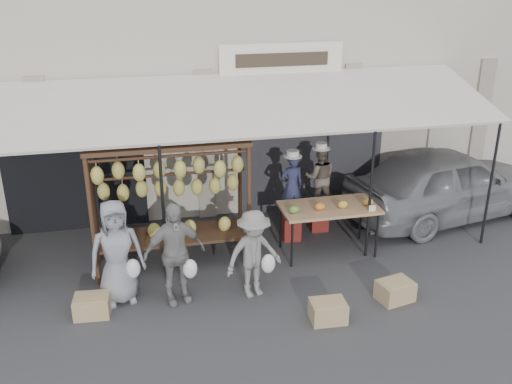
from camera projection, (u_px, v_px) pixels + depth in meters
The scene contains 16 objects.
ground_plane at pixel (240, 309), 8.61m from camera, with size 90.00×90.00×0.00m, color #2D2D30.
shophouse at pixel (184, 19), 13.12m from camera, with size 24.00×6.15×7.30m.
awning at pixel (213, 107), 9.70m from camera, with size 10.00×2.35×2.92m.
banana_rack at pixel (169, 181), 9.25m from camera, with size 2.60×0.90×2.24m.
produce_table at pixel (329, 209), 9.95m from camera, with size 1.70×0.90×1.04m.
vendor_left at pixel (292, 186), 10.39m from camera, with size 0.44×0.29×1.21m, color #252946.
vendor_right at pixel (320, 177), 10.77m from camera, with size 0.59×0.46×1.21m, color brown.
customer_left at pixel (117, 252), 8.53m from camera, with size 0.81×0.53×1.66m, color gray.
customer_mid at pixel (174, 253), 8.53m from camera, with size 0.95×0.40×1.62m, color gray.
customer_right at pixel (254, 254), 8.71m from camera, with size 0.92×0.53×1.43m, color slate.
stool_left at pixel (291, 228), 10.70m from camera, with size 0.33×0.33×0.46m, color maroon.
stool_right at pixel (318, 218), 11.08m from camera, with size 0.34×0.34×0.48m, color maroon.
crate_near_a at pixel (328, 311), 8.27m from camera, with size 0.51×0.39×0.31m, color tan.
crate_near_b at pixel (395, 291), 8.78m from camera, with size 0.52×0.40×0.31m, color tan.
crate_far at pixel (92, 306), 8.40m from camera, with size 0.51×0.39×0.31m, color tan.
sedan at pixel (448, 183), 11.47m from camera, with size 1.74×4.32×1.47m, color gray.
Camera 1 is at (-1.37, -7.19, 4.86)m, focal length 40.00 mm.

